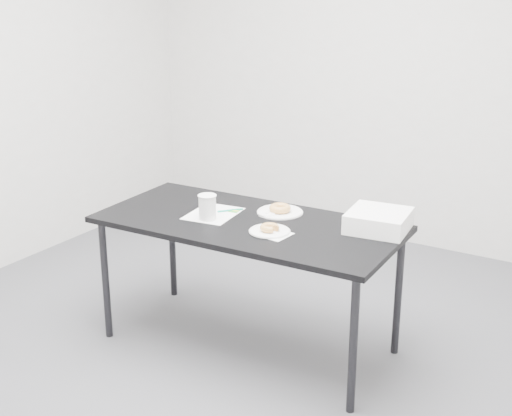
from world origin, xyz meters
The scene contains 14 objects.
floor centered at (0.00, 0.00, 0.00)m, with size 4.00×4.00×0.00m, color #47474C.
wall_back centered at (0.00, 2.00, 1.35)m, with size 4.00×0.02×2.70m, color silver.
table centered at (0.07, 0.01, 0.68)m, with size 1.64×0.81×0.74m.
scorecard centered at (-0.16, 0.02, 0.74)m, with size 0.25×0.31×0.00m, color white.
logo_patch centered at (-0.09, 0.11, 0.74)m, with size 0.05×0.05×0.00m, color green.
pen centered at (-0.10, 0.10, 0.74)m, with size 0.01×0.01×0.14m, color #0B826B.
napkin centered at (0.29, -0.09, 0.74)m, with size 0.15×0.15×0.00m, color white.
plate_near centered at (0.25, -0.07, 0.74)m, with size 0.21×0.21×0.01m, color white.
donut_near centered at (0.25, -0.07, 0.76)m, with size 0.10×0.10×0.03m, color #BE803C.
plate_far centered at (0.14, 0.22, 0.74)m, with size 0.25×0.25×0.01m, color white.
donut_far centered at (0.14, 0.22, 0.76)m, with size 0.12×0.12×0.04m, color #BE803C.
coffee_cup centered at (-0.13, -0.08, 0.81)m, with size 0.09×0.09×0.14m, color white.
cup_lid centered at (0.10, 0.15, 0.74)m, with size 0.09×0.09×0.01m, color white.
bakery_box centered at (0.71, 0.25, 0.79)m, with size 0.30×0.30×0.10m, color white.
Camera 1 is at (1.97, -3.00, 2.02)m, focal length 50.00 mm.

